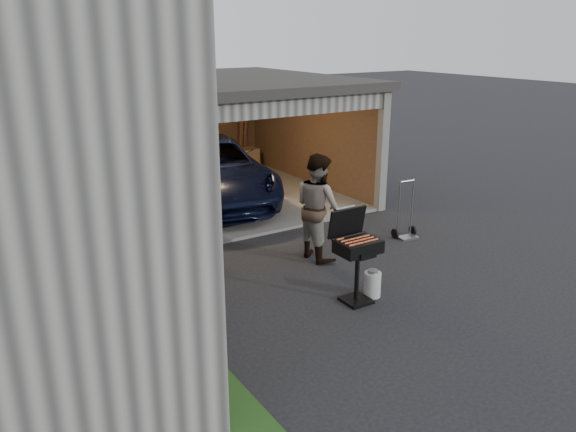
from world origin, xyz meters
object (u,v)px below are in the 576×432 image
(woman, at_px, (179,275))
(propane_tank, at_px, (372,284))
(minivan, at_px, (209,172))
(plywood_panel, at_px, (183,330))
(hand_truck, at_px, (406,227))
(bbq_grill, at_px, (357,249))
(man, at_px, (318,207))

(woman, xyz_separation_m, propane_tank, (2.92, -0.50, -0.68))
(minivan, xyz_separation_m, plywood_panel, (-3.20, -6.17, -0.28))
(woman, bearing_deg, hand_truck, 125.06)
(minivan, bearing_deg, plywood_panel, -104.89)
(minivan, bearing_deg, bbq_grill, -80.97)
(bbq_grill, height_order, plywood_panel, bbq_grill)
(man, distance_m, bbq_grill, 1.84)
(propane_tank, height_order, hand_truck, hand_truck)
(minivan, height_order, bbq_grill, minivan)
(man, distance_m, propane_tank, 1.94)
(minivan, height_order, hand_truck, minivan)
(minivan, xyz_separation_m, hand_truck, (2.26, -4.34, -0.51))
(propane_tank, bearing_deg, minivan, 89.67)
(minivan, distance_m, woman, 6.25)
(woman, distance_m, man, 3.39)
(minivan, relative_size, woman, 3.02)
(minivan, xyz_separation_m, bbq_grill, (-0.36, -5.98, 0.12))
(plywood_panel, distance_m, hand_truck, 5.76)
(bbq_grill, xyz_separation_m, plywood_panel, (-2.83, -0.19, -0.40))
(bbq_grill, bearing_deg, propane_tank, -3.02)
(propane_tank, bearing_deg, hand_truck, 35.95)
(bbq_grill, height_order, hand_truck, bbq_grill)
(bbq_grill, bearing_deg, woman, 169.42)
(hand_truck, bearing_deg, bbq_grill, -142.64)
(plywood_panel, bearing_deg, woman, 70.34)
(propane_tank, distance_m, plywood_panel, 3.18)
(minivan, relative_size, hand_truck, 4.48)
(woman, bearing_deg, plywood_panel, 2.88)
(man, relative_size, propane_tank, 4.82)
(woman, relative_size, propane_tank, 4.40)
(minivan, xyz_separation_m, man, (0.18, -4.22, 0.22))
(minivan, distance_m, bbq_grill, 6.00)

